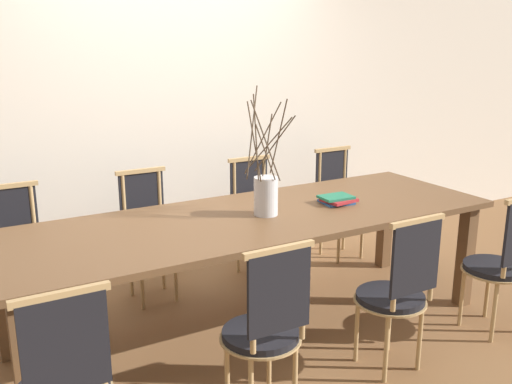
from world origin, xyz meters
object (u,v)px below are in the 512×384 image
Objects in this scene: chair_far_center at (256,214)px; dining_table at (256,227)px; book_stack at (337,200)px; chair_near_center at (397,289)px; vase_centerpiece at (266,193)px.

dining_table is at bearing 60.35° from chair_far_center.
dining_table is 13.26× the size of book_stack.
chair_near_center is 1.00× the size of chair_far_center.
vase_centerpiece is at bearing 64.15° from chair_far_center.
dining_table is 0.95m from chair_far_center.
book_stack is (0.15, -0.84, 0.30)m from chair_far_center.
dining_table is 3.33× the size of chair_near_center.
chair_near_center is (0.44, -0.81, -0.20)m from dining_table.
vase_centerpiece is (-0.38, 0.79, 0.42)m from chair_near_center.
book_stack is at bearing -1.45° from vase_centerpiece.
chair_near_center is at bearing -61.47° from dining_table.
dining_table is at bearing 118.53° from chair_near_center.
chair_far_center is at bearing 60.35° from dining_table.
chair_near_center is at bearing -102.18° from book_stack.
vase_centerpiece is 3.34× the size of book_stack.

